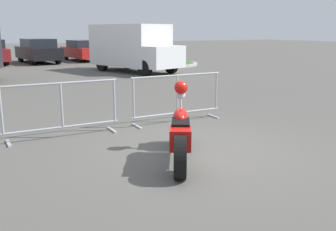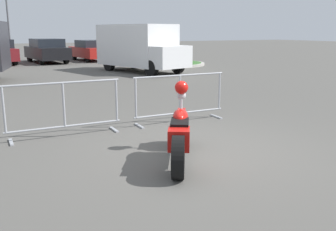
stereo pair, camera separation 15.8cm
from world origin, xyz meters
The scene contains 9 objects.
ground_plane centered at (0.00, 0.00, 0.00)m, with size 120.00×120.00×0.00m, color #54514C.
motorcycle centered at (-0.52, -0.36, 0.45)m, with size 1.25×1.87×1.19m.
crowd_barrier_near centered at (-1.80, 1.89, 0.55)m, with size 2.22×0.48×1.07m.
crowd_barrier_far centered at (0.76, 1.89, 0.55)m, with size 2.22×0.48×1.07m.
delivery_van centered at (4.24, 12.02, 1.24)m, with size 3.23×5.34×2.31m.
parked_car_black centered at (1.20, 19.81, 0.77)m, with size 2.20×4.61×1.52m.
parked_car_red centered at (4.13, 20.09, 0.70)m, with size 2.02×4.22×1.39m.
planter_island centered at (7.17, 14.85, 0.32)m, with size 4.76×4.76×1.18m.
street_lamp centered at (-0.60, 23.36, 3.71)m, with size 0.36×0.70×5.68m.
Camera 2 is at (-3.34, -5.25, 2.01)m, focal length 40.00 mm.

